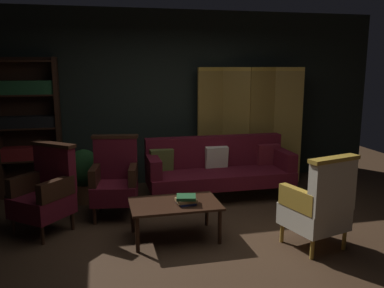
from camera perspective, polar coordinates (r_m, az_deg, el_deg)
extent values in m
plane|color=#3D2819|center=(4.72, 2.28, -13.27)|extent=(10.00, 10.00, 0.00)
cube|color=black|center=(6.71, -3.24, 6.45)|extent=(7.20, 0.10, 2.80)
cube|color=olive|center=(6.67, 2.57, 2.53)|extent=(0.45, 0.14, 1.90)
cube|color=#B78E33|center=(6.59, 2.64, 10.46)|extent=(0.46, 0.15, 0.06)
cube|color=olive|center=(6.73, 6.15, 2.55)|extent=(0.40, 0.27, 1.90)
cube|color=#B78E33|center=(6.65, 6.32, 10.41)|extent=(0.41, 0.28, 0.06)
cube|color=olive|center=(6.80, 9.75, 2.55)|extent=(0.46, 0.10, 1.90)
cube|color=#B78E33|center=(6.73, 10.01, 10.32)|extent=(0.46, 0.11, 0.06)
cube|color=olive|center=(6.92, 13.26, 2.56)|extent=(0.43, 0.23, 1.90)
cube|color=#B78E33|center=(6.85, 13.61, 10.19)|extent=(0.43, 0.23, 0.06)
cube|color=black|center=(6.41, -18.19, 2.30)|extent=(0.06, 0.32, 2.05)
cube|color=black|center=(6.61, -21.72, 2.32)|extent=(0.90, 0.02, 2.05)
cube|color=black|center=(6.67, -21.30, -6.09)|extent=(0.86, 0.30, 0.02)
cube|color=black|center=(6.55, -21.60, -2.05)|extent=(0.86, 0.30, 0.02)
cube|color=maroon|center=(6.51, -21.69, -1.18)|extent=(0.78, 0.22, 0.19)
cube|color=black|center=(6.46, -21.90, 2.12)|extent=(0.86, 0.30, 0.02)
cube|color=black|center=(6.43, -21.99, 2.91)|extent=(0.78, 0.22, 0.16)
cube|color=black|center=(6.41, -22.22, 6.38)|extent=(0.86, 0.30, 0.02)
cube|color=#1E4C28|center=(6.38, -22.32, 7.35)|extent=(0.78, 0.22, 0.20)
cube|color=black|center=(6.39, -22.54, 10.69)|extent=(0.86, 0.30, 0.02)
cylinder|color=black|center=(5.56, -4.66, -8.22)|extent=(0.07, 0.07, 0.22)
cylinder|color=black|center=(6.11, 13.36, -6.67)|extent=(0.07, 0.07, 0.22)
cylinder|color=black|center=(6.12, -5.51, -6.39)|extent=(0.07, 0.07, 0.22)
cylinder|color=black|center=(6.63, 11.06, -5.17)|extent=(0.07, 0.07, 0.22)
cube|color=#4C0F19|center=(5.97, 3.95, -4.70)|extent=(2.10, 0.76, 0.20)
cube|color=#4C0F19|center=(6.18, 3.14, -0.99)|extent=(2.10, 0.18, 0.46)
cube|color=#4C0F19|center=(5.71, -5.48, -3.09)|extent=(0.16, 0.68, 0.26)
cube|color=#4C0F19|center=(6.27, 12.57, -2.02)|extent=(0.16, 0.68, 0.26)
cube|color=#4C5123|center=(5.92, -4.31, -2.36)|extent=(0.36, 0.19, 0.35)
cube|color=beige|center=(6.10, 3.43, -1.94)|extent=(0.35, 0.17, 0.35)
cube|color=maroon|center=(6.38, 10.59, -1.53)|extent=(0.34, 0.15, 0.35)
cylinder|color=black|center=(4.39, -7.65, -12.48)|extent=(0.04, 0.04, 0.39)
cylinder|color=black|center=(4.55, 3.92, -11.51)|extent=(0.04, 0.04, 0.39)
cylinder|color=black|center=(4.89, -8.29, -9.97)|extent=(0.04, 0.04, 0.39)
cylinder|color=black|center=(5.04, 2.09, -9.22)|extent=(0.04, 0.04, 0.39)
cube|color=black|center=(4.62, -2.44, -8.36)|extent=(1.00, 0.64, 0.03)
cylinder|color=#B78E33|center=(5.02, 16.55, -10.83)|extent=(0.04, 0.04, 0.22)
cylinder|color=#B78E33|center=(4.73, 12.50, -12.04)|extent=(0.04, 0.04, 0.22)
cylinder|color=#B78E33|center=(4.74, 20.56, -12.46)|extent=(0.04, 0.04, 0.22)
cylinder|color=#B78E33|center=(4.42, 16.50, -13.93)|extent=(0.04, 0.04, 0.22)
cube|color=beige|center=(4.63, 16.69, -9.67)|extent=(0.69, 0.69, 0.24)
cube|color=beige|center=(4.36, 19.11, -5.73)|extent=(0.57, 0.26, 0.54)
cube|color=#B78E33|center=(4.29, 19.36, -2.01)|extent=(0.61, 0.28, 0.04)
cube|color=#B78E33|center=(4.73, 18.92, -6.45)|extent=(0.22, 0.51, 0.22)
cube|color=#B78E33|center=(4.40, 14.62, -7.51)|extent=(0.22, 0.51, 0.22)
cylinder|color=black|center=(5.18, -23.76, -10.65)|extent=(0.04, 0.04, 0.22)
cylinder|color=black|center=(4.85, -20.25, -11.88)|extent=(0.04, 0.04, 0.22)
cylinder|color=black|center=(5.46, -19.98, -9.26)|extent=(0.04, 0.04, 0.22)
cylinder|color=black|center=(5.14, -16.43, -10.29)|extent=(0.04, 0.04, 0.22)
cube|color=#4C0F19|center=(5.07, -20.28, -8.07)|extent=(0.79, 0.79, 0.24)
cube|color=#4C0F19|center=(5.11, -18.68, -3.25)|extent=(0.50, 0.46, 0.54)
cube|color=black|center=(5.05, -18.88, -0.06)|extent=(0.54, 0.49, 0.04)
cube|color=black|center=(5.18, -22.25, -5.15)|extent=(0.39, 0.44, 0.22)
cube|color=black|center=(4.83, -18.53, -6.03)|extent=(0.39, 0.44, 0.22)
cylinder|color=black|center=(5.23, -13.50, -9.77)|extent=(0.04, 0.04, 0.22)
cylinder|color=black|center=(5.17, -8.39, -9.81)|extent=(0.04, 0.04, 0.22)
cylinder|color=black|center=(5.66, -12.76, -8.12)|extent=(0.04, 0.04, 0.22)
cylinder|color=black|center=(5.60, -8.06, -8.12)|extent=(0.04, 0.04, 0.22)
cube|color=#4C0F19|center=(5.34, -10.77, -6.61)|extent=(0.64, 0.64, 0.24)
cube|color=#4C0F19|center=(5.45, -10.65, -1.97)|extent=(0.57, 0.21, 0.54)
cube|color=black|center=(5.40, -10.76, 1.03)|extent=(0.61, 0.22, 0.04)
cube|color=black|center=(5.30, -13.44, -4.24)|extent=(0.17, 0.51, 0.22)
cube|color=black|center=(5.25, -8.25, -4.21)|extent=(0.17, 0.51, 0.22)
cylinder|color=brown|center=(6.05, -14.82, -6.62)|extent=(0.28, 0.28, 0.28)
ellipsoid|color=#193D19|center=(5.96, -14.99, -3.35)|extent=(0.48, 0.48, 0.55)
cube|color=navy|center=(4.57, -0.82, -8.25)|extent=(0.21, 0.20, 0.03)
cube|color=#9E7A47|center=(4.56, -0.82, -7.89)|extent=(0.23, 0.20, 0.04)
cube|color=#1E4C28|center=(4.55, -0.83, -7.48)|extent=(0.25, 0.24, 0.03)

